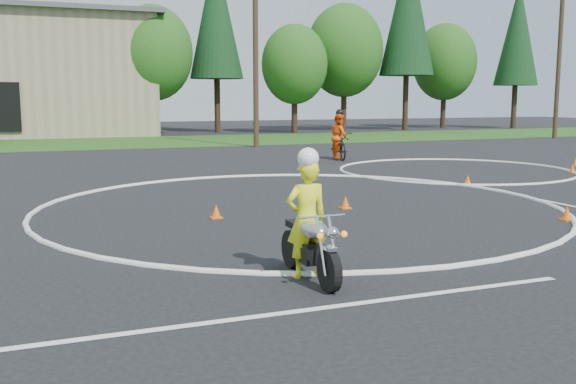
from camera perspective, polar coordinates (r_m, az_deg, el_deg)
name	(u,v)px	position (r m, az deg, el deg)	size (l,w,h in m)	color
ground	(358,230)	(12.48, 6.21, -3.40)	(120.00, 120.00, 0.00)	black
grass_strip	(142,142)	(38.33, -12.86, 4.36)	(120.00, 10.00, 0.02)	#1E4714
course_markings	(354,193)	(17.27, 5.92, -0.10)	(19.05, 19.05, 0.12)	silver
primary_motorcycle	(311,246)	(9.00, 2.02, -4.79)	(0.67, 1.90, 1.00)	black
rider_primary_grp	(307,215)	(9.04, 1.68, -2.08)	(0.61, 0.40, 1.86)	#F0FF1A
rider_second_grp	(339,142)	(26.89, 4.59, 4.49)	(1.21, 2.29, 2.09)	black
traffic_cones	(477,185)	(18.51, 16.44, 0.56)	(15.55, 8.44, 0.30)	#F2600C
treeline	(321,44)	(49.99, 2.92, 13.01)	(38.20, 8.10, 14.52)	#382619
utility_poles	(256,46)	(33.67, -2.90, 12.87)	(41.60, 1.12, 10.00)	#473321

